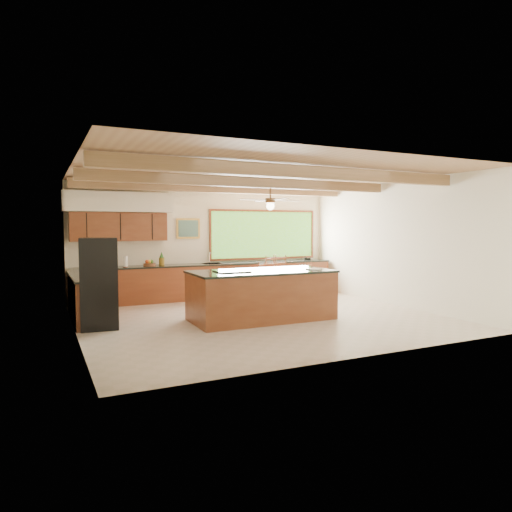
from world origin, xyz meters
name	(u,v)px	position (x,y,z in m)	size (l,w,h in m)	color
ground	(260,317)	(0.00, 0.00, 0.00)	(7.20, 7.20, 0.00)	beige
room_shell	(240,212)	(-0.17, 0.65, 2.21)	(7.27, 6.54, 3.02)	white
counter_run	(187,284)	(-0.82, 2.52, 0.46)	(7.12, 3.10, 1.26)	brown
island	(262,295)	(-0.06, -0.19, 0.51)	(2.91, 1.38, 1.03)	brown
refrigerator	(99,283)	(-3.16, 0.40, 0.85)	(0.73, 0.71, 1.70)	black
bar_stool_a	(268,272)	(1.41, 2.39, 0.68)	(0.47, 0.47, 1.14)	brown
bar_stool_b	(279,271)	(1.75, 2.39, 0.68)	(0.50, 0.50, 1.15)	brown
bar_stool_c	(259,276)	(1.15, 2.40, 0.58)	(0.45, 0.45, 0.99)	brown
bar_stool_d	(305,276)	(2.34, 2.00, 0.56)	(0.42, 0.42, 0.95)	brown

